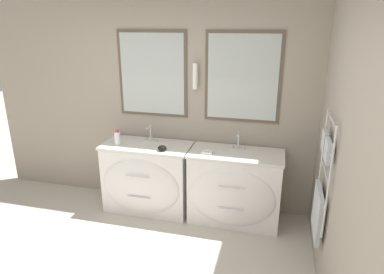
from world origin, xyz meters
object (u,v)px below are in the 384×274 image
(vanity_right, at_px, (235,187))
(amenity_bowl, at_px, (162,148))
(vanity_left, at_px, (147,177))
(toiletry_bottle, at_px, (117,138))

(vanity_right, relative_size, amenity_bowl, 10.35)
(vanity_left, bearing_deg, toiletry_bottle, -171.00)
(vanity_right, bearing_deg, amenity_bowl, -172.41)
(vanity_right, bearing_deg, vanity_left, 180.00)
(vanity_left, height_order, amenity_bowl, amenity_bowl)
(amenity_bowl, bearing_deg, toiletry_bottle, 174.33)
(vanity_right, distance_m, amenity_bowl, 0.96)
(vanity_right, height_order, toiletry_bottle, toiletry_bottle)
(vanity_right, xyz_separation_m, toiletry_bottle, (-1.43, -0.05, 0.51))
(vanity_left, distance_m, toiletry_bottle, 0.61)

